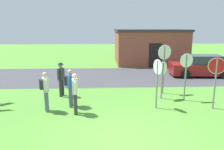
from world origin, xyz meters
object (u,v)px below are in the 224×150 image
stop_sign_rear_right (216,75)px  person_with_sunhat (45,89)px  person_on_left (70,85)px  stop_sign_far_back (164,60)px  person_holding_notes (75,91)px  person_in_teal (61,77)px  stop_sign_rear_left (157,76)px  parked_car_on_street (202,67)px  stop_sign_leaning_left (186,69)px  stop_sign_low_front (162,74)px

stop_sign_rear_right → person_with_sunhat: bearing=-180.0°
person_on_left → person_with_sunhat: same height
stop_sign_rear_right → stop_sign_far_back: stop_sign_far_back is taller
person_on_left → person_holding_notes: 0.94m
stop_sign_far_back → person_in_teal: stop_sign_far_back is taller
stop_sign_rear_left → stop_sign_far_back: size_ratio=0.83×
stop_sign_rear_left → person_with_sunhat: stop_sign_rear_left is taller
stop_sign_rear_right → person_on_left: 6.30m
parked_car_on_street → person_in_teal: person_in_teal is taller
stop_sign_rear_right → person_on_left: bearing=175.0°
stop_sign_rear_left → stop_sign_leaning_left: 1.89m
stop_sign_far_back → stop_sign_low_front: 1.11m
parked_car_on_street → stop_sign_low_front: stop_sign_low_front is taller
person_in_teal → person_holding_notes: bearing=-68.1°
stop_sign_rear_left → stop_sign_rear_right: 2.48m
stop_sign_rear_right → person_in_teal: (-6.92, 2.11, -0.53)m
person_on_left → stop_sign_far_back: bearing=21.4°
stop_sign_rear_left → stop_sign_leaning_left: size_ratio=0.94×
stop_sign_rear_left → stop_sign_low_front: (0.58, 1.30, -0.20)m
person_in_teal → stop_sign_far_back: bearing=2.9°
stop_sign_far_back → stop_sign_low_front: stop_sign_far_back is taller
stop_sign_rear_left → person_with_sunhat: (-4.73, -0.16, -0.47)m
stop_sign_rear_right → stop_sign_leaning_left: 1.44m
parked_car_on_street → person_in_teal: (-9.28, -4.44, 0.30)m
stop_sign_rear_right → stop_sign_far_back: bearing=123.6°
parked_car_on_street → stop_sign_rear_left: stop_sign_rear_left is taller
parked_car_on_street → stop_sign_far_back: (-3.95, -4.17, 1.09)m
stop_sign_low_front → person_with_sunhat: (-5.31, -1.46, -0.27)m
stop_sign_far_back → person_on_left: bearing=-158.6°
person_holding_notes → person_in_teal: (-0.98, 2.45, 0.03)m
stop_sign_low_front → person_in_teal: stop_sign_low_front is taller
person_with_sunhat → stop_sign_rear_right: bearing=0.0°
person_holding_notes → person_in_teal: 2.64m
person_in_teal → stop_sign_low_front: bearing=-7.4°
stop_sign_rear_left → stop_sign_far_back: 2.42m
stop_sign_leaning_left → person_on_left: stop_sign_leaning_left is taller
stop_sign_rear_right → stop_sign_low_front: size_ratio=1.20×
parked_car_on_street → person_with_sunhat: (-9.57, -6.55, 0.29)m
stop_sign_rear_left → stop_sign_rear_right: size_ratio=0.97×
stop_sign_far_back → stop_sign_rear_right: bearing=-56.4°
stop_sign_rear_left → person_in_teal: size_ratio=1.25×
parked_car_on_street → stop_sign_rear_right: (-2.37, -6.55, 0.83)m
person_with_sunhat → person_in_teal: person_in_teal is taller
parked_car_on_street → person_with_sunhat: 11.60m
stop_sign_rear_right → person_holding_notes: stop_sign_rear_right is taller
parked_car_on_street → stop_sign_far_back: stop_sign_far_back is taller
stop_sign_low_front → person_on_left: stop_sign_low_front is taller
parked_car_on_street → person_in_teal: 10.30m
stop_sign_rear_right → person_in_teal: 7.25m
stop_sign_rear_left → stop_sign_rear_right: stop_sign_rear_right is taller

